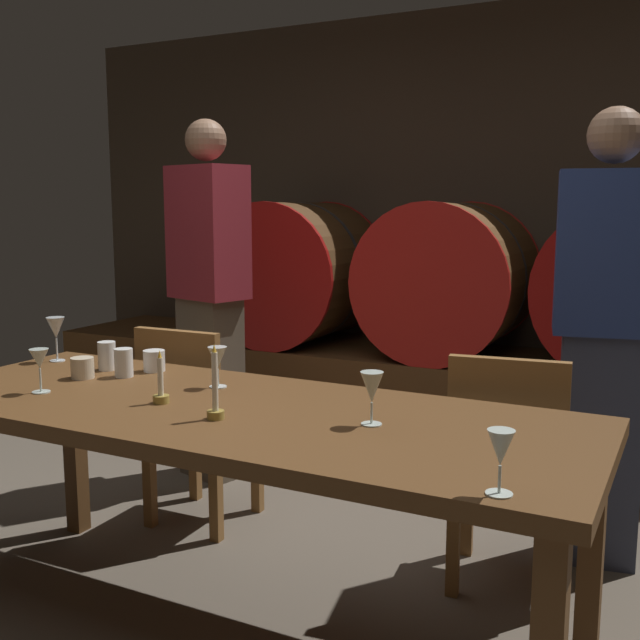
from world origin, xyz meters
name	(u,v)px	position (x,y,z in m)	size (l,w,h in m)	color
ground_plane	(238,616)	(0.00, 0.00, 0.00)	(7.75, 7.75, 0.00)	brown
back_wall	(476,218)	(0.00, 2.87, 1.30)	(5.96, 0.24, 2.60)	#473A2D
barrel_shelf	(447,394)	(0.00, 2.32, 0.25)	(5.36, 0.90, 0.50)	brown
wine_barrel_left	(298,272)	(-1.02, 2.32, 0.95)	(0.92, 0.89, 0.92)	#513319
wine_barrel_center	(450,279)	(0.00, 2.32, 0.95)	(0.92, 0.89, 0.92)	brown
wine_barrel_right	(632,288)	(1.01, 2.32, 0.95)	(0.92, 0.89, 0.92)	#513319
dining_table	(233,429)	(0.05, -0.09, 0.69)	(2.24, 0.84, 0.77)	brown
chair_left	(193,416)	(-0.57, 0.54, 0.49)	(0.41, 0.41, 0.88)	brown
chair_right	(508,461)	(0.76, 0.59, 0.49)	(0.45, 0.45, 0.88)	brown
guest_left	(209,298)	(-0.86, 1.09, 0.93)	(0.43, 0.33, 1.80)	brown
guest_right	(604,336)	(1.02, 1.00, 0.90)	(0.42, 0.31, 1.74)	#33384C
candle_left	(161,389)	(-0.17, -0.16, 0.81)	(0.05, 0.05, 0.17)	olive
candle_right	(215,398)	(0.09, -0.23, 0.83)	(0.05, 0.05, 0.22)	olive
wine_glass_far_left	(56,329)	(-0.95, 0.17, 0.90)	(0.07, 0.07, 0.18)	white
wine_glass_left	(39,361)	(-0.62, -0.23, 0.87)	(0.06, 0.06, 0.15)	silver
wine_glass_center	(217,359)	(-0.13, 0.10, 0.86)	(0.07, 0.07, 0.14)	silver
wine_glass_right	(372,389)	(0.52, -0.08, 0.87)	(0.07, 0.07, 0.15)	silver
wine_glass_far_right	(501,450)	(0.97, -0.43, 0.87)	(0.06, 0.06, 0.15)	silver
cup_far_left	(107,356)	(-0.66, 0.13, 0.82)	(0.07, 0.07, 0.11)	white
cup_center_left	(82,368)	(-0.65, -0.01, 0.80)	(0.08, 0.08, 0.08)	beige
cup_center_right	(124,363)	(-0.53, 0.07, 0.82)	(0.07, 0.07, 0.10)	white
cup_far_right	(154,361)	(-0.49, 0.20, 0.81)	(0.08, 0.08, 0.08)	white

